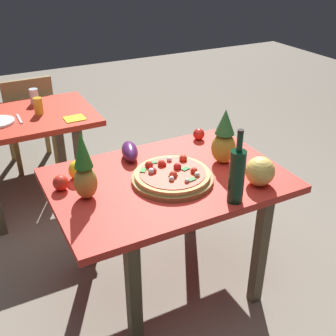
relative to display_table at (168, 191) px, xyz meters
name	(u,v)px	position (x,y,z in m)	size (l,w,h in m)	color
ground_plane	(168,279)	(0.00, 0.00, -0.64)	(10.00, 10.00, 0.00)	gray
display_table	(168,191)	(0.00, 0.00, 0.00)	(1.23, 0.84, 0.73)	brown
background_table	(25,131)	(-0.53, 1.25, -0.02)	(1.01, 0.71, 0.73)	brown
dining_chair	(30,117)	(-0.40, 1.83, -0.15)	(0.41, 0.41, 0.85)	olive
pizza_board	(172,178)	(0.01, -0.04, 0.10)	(0.43, 0.43, 0.03)	olive
pizza	(172,173)	(0.01, -0.04, 0.13)	(0.39, 0.39, 0.06)	#DEAF65
wine_bottle	(237,175)	(0.18, -0.35, 0.23)	(0.08, 0.08, 0.37)	black
pineapple_left	(84,170)	(-0.44, 0.01, 0.24)	(0.11, 0.11, 0.35)	#AF8E3A
pineapple_right	(224,139)	(0.36, 0.01, 0.23)	(0.14, 0.14, 0.32)	#AD892E
melon	(260,171)	(0.38, -0.28, 0.17)	(0.15, 0.15, 0.15)	#F1C960
bell_pepper	(78,170)	(-0.42, 0.21, 0.14)	(0.10, 0.10, 0.11)	yellow
eggplant	(130,151)	(-0.09, 0.29, 0.13)	(0.20, 0.09, 0.09)	#501D55
tomato_by_bottle	(199,134)	(0.39, 0.33, 0.13)	(0.07, 0.07, 0.07)	red
tomato_at_corner	(61,183)	(-0.54, 0.14, 0.13)	(0.08, 0.08, 0.08)	red
tomato_beside_pepper	(228,142)	(0.50, 0.16, 0.12)	(0.07, 0.07, 0.07)	red
drinking_glass_juice	(38,106)	(-0.41, 1.24, 0.15)	(0.06, 0.06, 0.12)	gold
drinking_glass_water	(34,96)	(-0.39, 1.47, 0.15)	(0.07, 0.07, 0.11)	silver
knife_utensil	(19,119)	(-0.56, 1.19, 0.09)	(0.02, 0.18, 0.01)	silver
napkin_folded	(75,118)	(-0.21, 1.02, 0.09)	(0.14, 0.12, 0.01)	yellow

